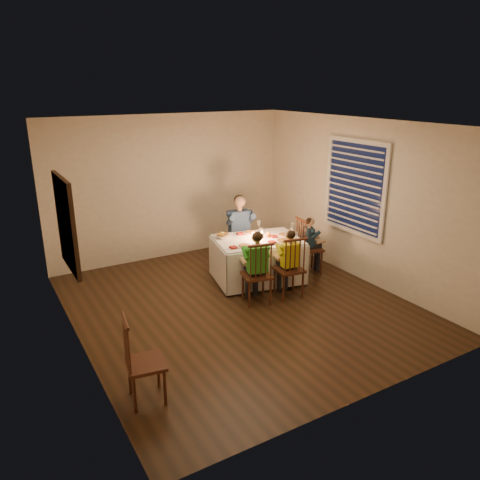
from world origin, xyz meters
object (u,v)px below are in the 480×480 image
child_teal (308,272)px  child_yellow (288,295)px  adult (240,264)px  dining_table (258,251)px  chair_end (308,272)px  chair_adult (240,264)px  child_green (256,302)px  chair_near_right (288,295)px  serving_bowl (223,236)px  chair_extra (148,399)px  chair_near_left (256,302)px

child_teal → child_yellow: bearing=135.0°
adult → child_yellow: (-0.02, -1.50, 0.00)m
dining_table → chair_end: bearing=1.9°
chair_adult → child_green: (-0.57, -1.45, 0.00)m
chair_near_right → serving_bowl: 1.42m
chair_extra → child_yellow: (2.71, 1.29, 0.00)m
dining_table → adult: (0.11, 0.75, -0.51)m
child_yellow → chair_adult: bearing=-82.6°
chair_near_right → serving_bowl: size_ratio=4.11×
chair_adult → child_teal: size_ratio=1.00×
chair_near_right → child_yellow: child_yellow is taller
chair_near_right → chair_end: (0.86, 0.59, 0.00)m
chair_near_right → adult: 1.50m
chair_end → adult: adult is taller
child_yellow → child_teal: bearing=-137.3°
chair_adult → serving_bowl: 1.03m
child_green → chair_adult: bearing=-98.4°
chair_end → adult: 1.24m
chair_near_left → serving_bowl: serving_bowl is taller
chair_near_right → adult: bearing=-82.6°
child_green → serving_bowl: bearing=-76.8°
chair_near_right → chair_end: bearing=-137.3°
dining_table → adult: size_ratio=1.22×
chair_near_right → chair_extra: 3.00m
dining_table → adult: bearing=93.5°
chair_end → adult: bearing=52.9°
chair_end → child_teal: (0.00, -0.00, 0.00)m
chair_near_left → child_green: size_ratio=0.88×
chair_near_right → child_green: (-0.54, 0.05, 0.00)m
chair_adult → child_yellow: child_yellow is taller
chair_near_right → chair_extra: (-2.71, -1.29, 0.00)m
chair_adult → adult: adult is taller
chair_end → chair_extra: size_ratio=1.02×
chair_extra → child_yellow: bearing=-55.6°
chair_extra → child_teal: (3.57, 1.87, 0.00)m
chair_adult → child_green: bearing=-99.8°
chair_near_right → child_teal: (0.86, 0.59, 0.00)m
chair_end → child_green: 1.50m
child_teal → serving_bowl: 1.66m
chair_near_left → serving_bowl: size_ratio=4.11×
dining_table → chair_near_right: 0.91m
adult → child_yellow: bearing=-79.3°
adult → child_green: (-0.57, -1.45, 0.00)m
chair_adult → chair_near_left: 1.56m
dining_table → chair_extra: 3.36m
chair_adult → child_teal: (0.83, -0.91, 0.00)m
chair_extra → child_yellow: 3.00m
chair_near_left → child_teal: (1.40, 0.53, 0.00)m
child_yellow → adult: bearing=-82.6°
adult → serving_bowl: serving_bowl is taller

